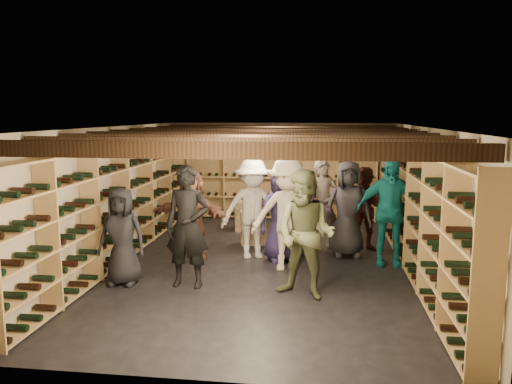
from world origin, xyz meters
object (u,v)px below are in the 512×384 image
object	(u,v)px
crate_stack_right	(246,216)
person_5	(192,215)
person_1	(187,227)
person_12	(348,209)
person_6	(281,214)
person_9	(253,209)
person_4	(389,211)
person_11	(294,210)
crate_loose	(350,234)
person_2	(306,235)
person_8	(366,209)
person_0	(122,236)
person_10	(296,204)
crate_stack_left	(254,228)
person_3	(288,215)
person_7	(323,204)

from	to	relation	value
crate_stack_right	person_5	distance (m)	2.41
person_1	person_12	size ratio (longest dim) A/B	1.05
person_6	person_9	distance (m)	0.55
person_4	person_11	distance (m)	1.77
crate_stack_right	person_6	bearing A→B (deg)	-66.31
crate_loose	person_6	size ratio (longest dim) A/B	0.29
person_2	person_4	distance (m)	2.25
person_8	person_0	bearing A→B (deg)	-137.01
person_0	person_10	world-z (taller)	person_10
crate_stack_right	person_11	distance (m)	2.13
person_4	person_10	bearing A→B (deg)	150.05
crate_stack_left	person_9	distance (m)	1.11
person_9	crate_stack_right	bearing A→B (deg)	84.51
person_4	person_5	world-z (taller)	person_4
crate_stack_left	person_10	size ratio (longest dim) A/B	0.40
person_3	person_12	world-z (taller)	person_3
person_8	person_9	world-z (taller)	person_9
person_11	person_12	xyz separation A→B (m)	(1.00, -0.06, 0.06)
crate_loose	person_8	xyz separation A→B (m)	(0.25, -0.84, 0.72)
person_2	person_12	bearing A→B (deg)	93.66
person_11	crate_stack_right	bearing A→B (deg)	140.37
crate_loose	person_12	distance (m)	1.55
person_7	person_10	xyz separation A→B (m)	(-0.53, 0.16, -0.03)
person_0	person_10	bearing A→B (deg)	45.62
crate_stack_left	person_10	distance (m)	0.99
crate_loose	person_10	size ratio (longest dim) A/B	0.30
person_1	person_3	bearing A→B (deg)	38.21
crate_stack_right	person_10	xyz separation A→B (m)	(1.18, -1.16, 0.51)
crate_stack_left	person_5	distance (m)	1.56
person_4	person_5	xyz separation A→B (m)	(-3.50, -0.02, -0.15)
crate_stack_right	person_9	xyz separation A→B (m)	(0.44, -2.11, 0.57)
crate_stack_left	crate_stack_right	world-z (taller)	same
crate_stack_right	person_3	world-z (taller)	person_3
person_11	person_6	bearing A→B (deg)	-94.67
person_7	person_8	size ratio (longest dim) A/B	1.09
person_2	person_3	size ratio (longest dim) A/B	0.97
person_5	person_8	xyz separation A→B (m)	(3.20, 0.97, 0.00)
person_0	crate_stack_right	bearing A→B (deg)	69.73
person_8	person_11	world-z (taller)	person_11
person_5	person_8	distance (m)	3.34
person_3	person_9	xyz separation A→B (m)	(-0.68, 0.65, -0.04)
person_9	crate_loose	bearing A→B (deg)	24.39
crate_stack_left	person_3	size ratio (longest dim) A/B	0.36
crate_stack_right	person_11	xyz separation A→B (m)	(1.17, -1.71, 0.50)
person_6	person_8	distance (m)	1.82
person_4	crate_stack_right	bearing A→B (deg)	145.04
crate_loose	person_7	xyz separation A→B (m)	(-0.59, -0.86, 0.79)
person_8	person_1	bearing A→B (deg)	-129.03
person_6	person_12	bearing A→B (deg)	-3.85
person_7	person_9	size ratio (longest dim) A/B	0.96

